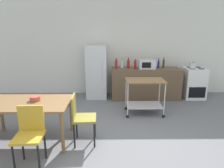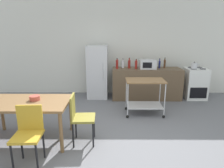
# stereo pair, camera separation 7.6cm
# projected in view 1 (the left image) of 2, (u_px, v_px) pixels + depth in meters

# --- Properties ---
(ground_plane) EXTENTS (12.00, 12.00, 0.00)m
(ground_plane) POSITION_uv_depth(u_px,v_px,m) (119.00, 145.00, 3.56)
(ground_plane) COLOR slate
(back_wall) EXTENTS (8.40, 0.12, 2.90)m
(back_wall) POSITION_uv_depth(u_px,v_px,m) (115.00, 48.00, 6.29)
(back_wall) COLOR silver
(back_wall) RESTS_ON ground_plane
(kitchen_counter) EXTENTS (2.00, 0.64, 0.90)m
(kitchen_counter) POSITION_uv_depth(u_px,v_px,m) (145.00, 83.00, 5.97)
(kitchen_counter) COLOR brown
(kitchen_counter) RESTS_ON ground_plane
(dining_table) EXTENTS (1.50, 0.90, 0.75)m
(dining_table) POSITION_uv_depth(u_px,v_px,m) (27.00, 106.00, 3.53)
(dining_table) COLOR brown
(dining_table) RESTS_ON ground_plane
(chair_mustard) EXTENTS (0.42, 0.42, 0.89)m
(chair_mustard) POSITION_uv_depth(u_px,v_px,m) (30.00, 132.00, 2.94)
(chair_mustard) COLOR gold
(chair_mustard) RESTS_ON ground_plane
(chair_olive) EXTENTS (0.42, 0.42, 0.89)m
(chair_olive) POSITION_uv_depth(u_px,v_px,m) (81.00, 116.00, 3.51)
(chair_olive) COLOR olive
(chair_olive) RESTS_ON ground_plane
(stove_oven) EXTENTS (0.60, 0.61, 0.92)m
(stove_oven) POSITION_uv_depth(u_px,v_px,m) (194.00, 83.00, 6.00)
(stove_oven) COLOR white
(stove_oven) RESTS_ON ground_plane
(refrigerator) EXTENTS (0.60, 0.63, 1.55)m
(refrigerator) POSITION_uv_depth(u_px,v_px,m) (97.00, 72.00, 5.97)
(refrigerator) COLOR silver
(refrigerator) RESTS_ON ground_plane
(kitchen_cart) EXTENTS (0.91, 0.57, 0.85)m
(kitchen_cart) POSITION_uv_depth(u_px,v_px,m) (145.00, 91.00, 4.77)
(kitchen_cart) COLOR brown
(kitchen_cart) RESTS_ON ground_plane
(bottle_soy_sauce) EXTENTS (0.07, 0.07, 0.30)m
(bottle_soy_sauce) POSITION_uv_depth(u_px,v_px,m) (116.00, 64.00, 5.77)
(bottle_soy_sauce) COLOR maroon
(bottle_soy_sauce) RESTS_ON kitchen_counter
(bottle_hot_sauce) EXTENTS (0.08, 0.08, 0.27)m
(bottle_hot_sauce) POSITION_uv_depth(u_px,v_px,m) (122.00, 64.00, 5.92)
(bottle_hot_sauce) COLOR silver
(bottle_hot_sauce) RESTS_ON kitchen_counter
(bottle_soda) EXTENTS (0.08, 0.08, 0.31)m
(bottle_soda) POSITION_uv_depth(u_px,v_px,m) (128.00, 64.00, 5.87)
(bottle_soda) COLOR maroon
(bottle_soda) RESTS_ON kitchen_counter
(bottle_sparkling_water) EXTENTS (0.07, 0.07, 0.28)m
(bottle_sparkling_water) POSITION_uv_depth(u_px,v_px,m) (135.00, 65.00, 5.78)
(bottle_sparkling_water) COLOR maroon
(bottle_sparkling_water) RESTS_ON kitchen_counter
(microwave) EXTENTS (0.46, 0.35, 0.26)m
(microwave) POSITION_uv_depth(u_px,v_px,m) (147.00, 64.00, 5.79)
(microwave) COLOR silver
(microwave) RESTS_ON kitchen_counter
(bottle_sesame_oil) EXTENTS (0.06, 0.06, 0.29)m
(bottle_sesame_oil) POSITION_uv_depth(u_px,v_px,m) (158.00, 64.00, 5.89)
(bottle_sesame_oil) COLOR navy
(bottle_sesame_oil) RESTS_ON kitchen_counter
(bottle_olive_oil) EXTENTS (0.06, 0.06, 0.31)m
(bottle_olive_oil) POSITION_uv_depth(u_px,v_px,m) (164.00, 63.00, 5.92)
(bottle_olive_oil) COLOR #4C2D19
(bottle_olive_oil) RESTS_ON kitchen_counter
(fruit_bowl) EXTENTS (0.18, 0.18, 0.08)m
(fruit_bowl) POSITION_uv_depth(u_px,v_px,m) (35.00, 98.00, 3.57)
(fruit_bowl) COLOR #B24C3F
(fruit_bowl) RESTS_ON dining_table
(kettle) EXTENTS (0.24, 0.17, 0.19)m
(kettle) POSITION_uv_depth(u_px,v_px,m) (193.00, 65.00, 5.77)
(kettle) COLOR silver
(kettle) RESTS_ON stove_oven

